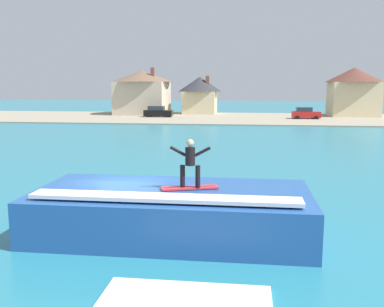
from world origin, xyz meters
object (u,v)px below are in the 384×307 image
(house_small_cottage, at_px, (200,93))
(tree_tall_bare, at_px, (362,84))
(car_far_shore, at_px, (305,113))
(house_with_chimney, at_px, (142,91))
(surfboard, at_px, (190,188))
(wave_crest, at_px, (172,211))
(surfer, at_px, (190,161))
(car_near_shore, at_px, (158,112))
(house_gabled_white, at_px, (354,90))

(house_small_cottage, distance_m, tree_tall_bare, 26.89)
(car_far_shore, relative_size, house_with_chimney, 0.40)
(house_with_chimney, relative_size, house_small_cottage, 1.38)
(tree_tall_bare, bearing_deg, surfboard, -108.52)
(wave_crest, distance_m, house_small_cottage, 61.75)
(surfer, xyz_separation_m, car_far_shore, (10.37, 51.99, -1.72))
(car_near_shore, xyz_separation_m, car_far_shore, (22.46, -0.95, -0.00))
(house_gabled_white, distance_m, tree_tall_bare, 2.94)
(car_far_shore, distance_m, house_gabled_white, 11.28)
(surfboard, xyz_separation_m, tree_tall_bare, (20.43, 60.98, 3.45))
(surfboard, xyz_separation_m, car_far_shore, (10.39, 51.92, -0.80))
(surfboard, xyz_separation_m, house_small_cottage, (-6.41, 61.80, 1.94))
(house_gabled_white, bearing_deg, house_small_cottage, 173.13)
(house_with_chimney, height_order, house_small_cottage, house_with_chimney)
(surfboard, height_order, car_near_shore, car_near_shore)
(surfer, relative_size, car_near_shore, 0.36)
(car_far_shore, xyz_separation_m, house_with_chimney, (-26.43, 7.31, 3.16))
(house_with_chimney, bearing_deg, car_far_shore, -15.47)
(surfer, height_order, house_with_chimney, house_with_chimney)
(surfboard, distance_m, car_far_shore, 52.95)
(car_far_shore, height_order, house_small_cottage, house_small_cottage)
(car_near_shore, bearing_deg, surfboard, -77.14)
(house_small_cottage, bearing_deg, house_with_chimney, -165.05)
(car_near_shore, bearing_deg, wave_crest, -77.74)
(wave_crest, distance_m, surfer, 2.03)
(tree_tall_bare, bearing_deg, car_near_shore, -165.99)
(car_near_shore, bearing_deg, tree_tall_bare, 14.01)
(surfboard, distance_m, house_with_chimney, 61.41)
(car_near_shore, height_order, house_with_chimney, house_with_chimney)
(surfboard, height_order, surfer, surfer)
(wave_crest, bearing_deg, house_small_cottage, 95.34)
(surfboard, distance_m, tree_tall_bare, 64.40)
(house_gabled_white, bearing_deg, surfboard, -107.61)
(surfer, xyz_separation_m, house_gabled_white, (18.63, 58.86, 1.71))
(car_far_shore, distance_m, house_with_chimney, 27.60)
(surfer, relative_size, car_far_shore, 0.38)
(wave_crest, distance_m, car_far_shore, 52.71)
(tree_tall_bare, bearing_deg, house_with_chimney, -177.26)
(house_gabled_white, relative_size, tree_tall_bare, 1.37)
(car_near_shore, bearing_deg, house_small_cottage, 57.65)
(wave_crest, bearing_deg, car_far_shore, 77.89)
(surfboard, relative_size, tree_tall_bare, 0.29)
(surfer, height_order, car_near_shore, surfer)
(surfer, height_order, tree_tall_bare, tree_tall_bare)
(surfer, relative_size, tree_tall_bare, 0.24)
(wave_crest, height_order, surfboard, surfboard)
(car_near_shore, distance_m, house_small_cottage, 10.92)
(wave_crest, bearing_deg, surfboard, -29.96)
(surfboard, distance_m, house_gabled_white, 61.73)
(car_near_shore, xyz_separation_m, house_small_cottage, (5.66, 8.93, 2.74))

